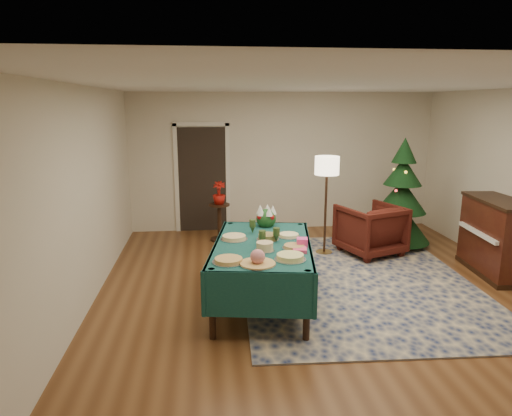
{
  "coord_description": "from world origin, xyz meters",
  "views": [
    {
      "loc": [
        -1.52,
        -5.41,
        2.48
      ],
      "look_at": [
        -0.82,
        0.95,
        1.01
      ],
      "focal_mm": 32.0,
      "sensor_mm": 36.0,
      "label": 1
    }
  ],
  "objects": [
    {
      "name": "doorway",
      "position": [
        -1.6,
        3.48,
        1.1
      ],
      "size": [
        1.08,
        0.04,
        2.16
      ],
      "color": "black",
      "rests_on": "ground"
    },
    {
      "name": "armchair",
      "position": [
        1.18,
        1.69,
        0.47
      ],
      "size": [
        1.14,
        1.11,
        0.93
      ],
      "primitive_type": "imported",
      "rotation": [
        0.0,
        0.0,
        3.49
      ],
      "color": "#43140E",
      "rests_on": "ground"
    },
    {
      "name": "goblet_0",
      "position": [
        -0.93,
        0.38,
        0.9
      ],
      "size": [
        0.09,
        0.09,
        0.19
      ],
      "color": "#2D471E",
      "rests_on": "buffet_table"
    },
    {
      "name": "platter_1",
      "position": [
        -1.0,
        -0.83,
        0.86
      ],
      "size": [
        0.39,
        0.39,
        0.17
      ],
      "color": "silver",
      "rests_on": "buffet_table"
    },
    {
      "name": "goblet_1",
      "position": [
        -0.68,
        -0.05,
        0.9
      ],
      "size": [
        0.09,
        0.09,
        0.19
      ],
      "color": "#2D471E",
      "rests_on": "buffet_table"
    },
    {
      "name": "christmas_tree",
      "position": [
        1.86,
        2.07,
        0.86
      ],
      "size": [
        1.22,
        1.22,
        1.92
      ],
      "color": "black",
      "rests_on": "ground"
    },
    {
      "name": "goblet_2",
      "position": [
        -0.87,
        -0.15,
        0.9
      ],
      "size": [
        0.09,
        0.09,
        0.19
      ],
      "color": "#2D471E",
      "rests_on": "buffet_table"
    },
    {
      "name": "centerpiece",
      "position": [
        -0.7,
        0.73,
        0.94
      ],
      "size": [
        0.29,
        0.29,
        0.33
      ],
      "color": "#1E4C1E",
      "rests_on": "buffet_table"
    },
    {
      "name": "buffet_table",
      "position": [
        -0.85,
        -0.06,
        0.64
      ],
      "size": [
        1.52,
        2.22,
        0.8
      ],
      "color": "black",
      "rests_on": "ground"
    },
    {
      "name": "platter_7",
      "position": [
        -0.48,
        0.16,
        0.82
      ],
      "size": [
        0.29,
        0.29,
        0.04
      ],
      "color": "silver",
      "rests_on": "buffet_table"
    },
    {
      "name": "rug",
      "position": [
        0.56,
        0.55,
        0.01
      ],
      "size": [
        3.37,
        4.33,
        0.02
      ],
      "primitive_type": "cube",
      "rotation": [
        0.0,
        0.0,
        -0.04
      ],
      "color": "navy",
      "rests_on": "ground"
    },
    {
      "name": "napkin_stack",
      "position": [
        -0.46,
        -0.45,
        0.82
      ],
      "size": [
        0.18,
        0.18,
        0.04
      ],
      "primitive_type": "cube",
      "rotation": [
        0.0,
        0.0,
        -0.16
      ],
      "color": "#FA4577",
      "rests_on": "buffet_table"
    },
    {
      "name": "gift_box",
      "position": [
        -0.4,
        -0.26,
        0.85
      ],
      "size": [
        0.15,
        0.15,
        0.11
      ],
      "primitive_type": "cube",
      "rotation": [
        0.0,
        0.0,
        -0.16
      ],
      "color": "#F6449D",
      "rests_on": "buffet_table"
    },
    {
      "name": "platter_2",
      "position": [
        -0.63,
        -0.71,
        0.83
      ],
      "size": [
        0.35,
        0.35,
        0.07
      ],
      "color": "silver",
      "rests_on": "buffet_table"
    },
    {
      "name": "platter_0",
      "position": [
        -1.3,
        -0.72,
        0.82
      ],
      "size": [
        0.35,
        0.35,
        0.05
      ],
      "color": "silver",
      "rests_on": "buffet_table"
    },
    {
      "name": "piano",
      "position": [
        2.71,
        0.6,
        0.55
      ],
      "size": [
        0.73,
        1.35,
        1.13
      ],
      "color": "black",
      "rests_on": "ground"
    },
    {
      "name": "platter_6",
      "position": [
        -0.77,
        0.06,
        0.84
      ],
      "size": [
        0.28,
        0.28,
        0.08
      ],
      "color": "silver",
      "rests_on": "buffet_table"
    },
    {
      "name": "floor_lamp",
      "position": [
        0.44,
        1.8,
        1.4
      ],
      "size": [
        0.4,
        0.4,
        1.65
      ],
      "color": "#A57F3F",
      "rests_on": "ground"
    },
    {
      "name": "platter_4",
      "position": [
        -0.5,
        -0.32,
        0.82
      ],
      "size": [
        0.29,
        0.29,
        0.04
      ],
      "color": "silver",
      "rests_on": "buffet_table"
    },
    {
      "name": "side_table",
      "position": [
        -1.3,
        2.75,
        0.34
      ],
      "size": [
        0.39,
        0.39,
        0.69
      ],
      "color": "black",
      "rests_on": "ground"
    },
    {
      "name": "potted_plant",
      "position": [
        -1.3,
        2.75,
        0.81
      ],
      "size": [
        0.23,
        0.42,
        0.23
      ],
      "primitive_type": "imported",
      "color": "#A2120B",
      "rests_on": "side_table"
    },
    {
      "name": "room_shell",
      "position": [
        0.0,
        0.0,
        1.35
      ],
      "size": [
        7.0,
        7.0,
        7.0
      ],
      "color": "#593319",
      "rests_on": "ground"
    },
    {
      "name": "platter_5",
      "position": [
        -1.19,
        0.12,
        0.83
      ],
      "size": [
        0.35,
        0.35,
        0.06
      ],
      "color": "silver",
      "rests_on": "buffet_table"
    },
    {
      "name": "platter_3",
      "position": [
        -0.86,
        -0.37,
        0.85
      ],
      "size": [
        0.23,
        0.23,
        0.11
      ],
      "color": "silver",
      "rests_on": "buffet_table"
    }
  ]
}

